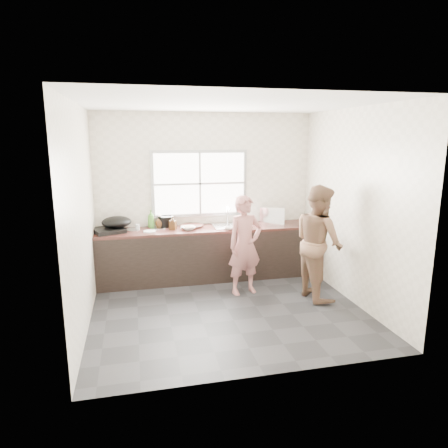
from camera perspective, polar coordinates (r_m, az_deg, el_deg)
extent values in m
cube|color=#27272A|center=(5.58, 0.49, -12.10)|extent=(3.60, 3.20, 0.01)
cube|color=silver|center=(5.10, 0.55, 16.84)|extent=(3.60, 3.20, 0.01)
cube|color=silver|center=(6.73, -2.64, 4.14)|extent=(3.60, 0.01, 2.70)
cube|color=beige|center=(5.08, -19.72, 0.79)|extent=(0.01, 3.20, 2.70)
cube|color=beige|center=(5.85, 17.99, 2.34)|extent=(0.01, 3.20, 2.70)
cube|color=silver|center=(3.67, 6.31, -2.76)|extent=(3.60, 0.01, 2.70)
cube|color=black|center=(6.62, -2.08, -4.31)|extent=(3.60, 0.62, 0.82)
cube|color=#3A1D17|center=(6.51, -2.11, -0.69)|extent=(3.60, 0.64, 0.04)
cube|color=silver|center=(6.58, 0.89, -0.32)|extent=(0.55, 0.45, 0.02)
cylinder|color=silver|center=(6.74, 0.49, 1.24)|extent=(0.02, 0.02, 0.30)
cube|color=#9EA0A5|center=(6.67, -3.49, 5.79)|extent=(1.60, 0.05, 1.10)
cube|color=white|center=(6.64, -3.45, 5.77)|extent=(1.50, 0.01, 1.00)
imported|color=#B16E6A|center=(5.92, 3.01, -3.49)|extent=(0.57, 0.44, 1.38)
imported|color=brown|center=(5.90, 13.35, -2.52)|extent=(0.69, 0.85, 1.65)
cylinder|color=black|center=(6.56, -4.60, -0.28)|extent=(0.47, 0.47, 0.04)
cube|color=silver|center=(6.37, -5.49, -0.44)|extent=(0.19, 0.12, 0.01)
imported|color=silver|center=(6.37, -5.09, -0.59)|extent=(0.26, 0.26, 0.06)
imported|color=silver|center=(6.40, 2.37, -0.43)|extent=(0.26, 0.26, 0.07)
imported|color=silver|center=(6.36, 0.66, -0.55)|extent=(0.21, 0.21, 0.06)
cylinder|color=black|center=(6.63, -8.32, 0.38)|extent=(0.29, 0.29, 0.18)
cylinder|color=white|center=(6.32, -10.58, -1.04)|extent=(0.20, 0.20, 0.02)
imported|color=#43852B|center=(6.60, -10.39, 0.74)|extent=(0.14, 0.14, 0.29)
imported|color=#402610|center=(6.40, -7.33, 0.09)|extent=(0.12, 0.12, 0.20)
imported|color=#4A2912|center=(6.59, -9.12, 0.32)|extent=(0.18, 0.18, 0.18)
cylinder|color=silver|center=(6.46, -12.24, -0.44)|extent=(0.08, 0.08, 0.10)
cube|color=black|center=(6.42, -16.16, -0.87)|extent=(0.56, 0.56, 0.07)
ellipsoid|color=black|center=(6.45, -15.10, 0.28)|extent=(0.56, 0.56, 0.17)
cube|color=white|center=(6.77, 6.96, 1.21)|extent=(0.48, 0.42, 0.30)
cylinder|color=#B4B6BB|center=(6.51, -12.90, -0.76)|extent=(0.24, 0.24, 0.01)
cylinder|color=#B0B0B7|center=(6.54, -9.41, -0.57)|extent=(0.33, 0.33, 0.01)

